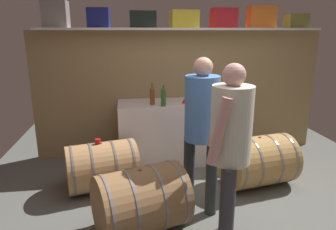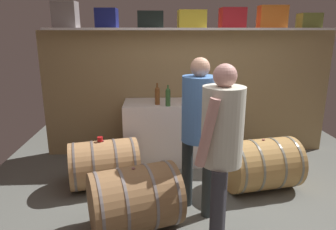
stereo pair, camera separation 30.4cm
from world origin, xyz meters
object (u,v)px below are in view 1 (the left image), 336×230
Objects in this scene: wine_barrel_near at (102,166)px; red_funnel at (185,100)px; wine_barrel_flank at (258,161)px; wine_barrel_far at (141,200)px; tasting_cup at (98,141)px; work_cabinet at (170,132)px; toolcase_red at (224,18)px; toolcase_olive at (296,21)px; toolcase_black at (143,19)px; toolcase_grey at (56,14)px; wine_bottle_amber at (152,95)px; wine_bottle_green at (163,97)px; wine_glass at (212,95)px; toolcase_navy at (99,18)px; winemaker_pouring at (202,120)px; visitor_tasting at (230,138)px; toolcase_yellow at (184,19)px; toolcase_orange at (262,17)px.

red_funnel is at bearing 15.03° from wine_barrel_near.
wine_barrel_near is at bearing 164.52° from wine_barrel_flank.
wine_barrel_far and tasting_cup have the same top height.
work_cabinet is at bearing 127.10° from wine_barrel_flank.
toolcase_olive is at bearing -0.14° from toolcase_red.
wine_barrel_near is 2.00m from wine_barrel_flank.
toolcase_black reaches higher than red_funnel.
wine_barrel_far is (1.03, -1.91, -1.84)m from toolcase_grey.
toolcase_olive is at bearing 6.54° from work_cabinet.
wine_barrel_near is at bearing -151.48° from red_funnel.
wine_bottle_amber is (0.09, -0.38, -1.04)m from toolcase_black.
toolcase_grey is at bearing 99.71° from wine_barrel_far.
wine_bottle_amber reaches higher than wine_bottle_green.
wine_glass is 0.40m from red_funnel.
toolcase_red is at bearing 15.05° from wine_barrel_near.
toolcase_grey is 2.17m from red_funnel.
toolcase_black is 1.49m from wine_glass.
wine_barrel_far is (0.45, -1.91, -1.80)m from toolcase_navy.
wine_bottle_amber is at bearing -12.78° from toolcase_grey.
wine_glass is 1.79m from tasting_cup.
toolcase_red is at bearing -2.20° from toolcase_black.
wine_bottle_green is 0.17× the size of winemaker_pouring.
wine_bottle_green is at bearing -162.92° from toolcase_olive.
wine_barrel_flank is (0.41, -0.80, -0.72)m from wine_glass.
toolcase_red is at bearing -175.47° from toolcase_olive.
visitor_tasting is at bearing -38.33° from wine_barrel_far.
toolcase_yellow is at bearing 42.88° from work_cabinet.
wine_glass is at bearing 106.28° from wine_barrel_flank.
wine_barrel_far is at bearing -78.03° from wine_barrel_near.
wine_glass is 2.07m from wine_barrel_far.
toolcase_orange is at bearing -0.14° from toolcase_red.
tasting_cup is 0.04× the size of winemaker_pouring.
wine_glass is at bearing 119.50° from winemaker_pouring.
toolcase_grey is 0.21× the size of winemaker_pouring.
wine_barrel_far is at bearing -62.97° from tasting_cup.
toolcase_grey reaches higher than wine_barrel_flank.
wine_bottle_green is (-0.13, -0.24, 0.60)m from work_cabinet.
wine_barrel_far is at bearing -97.48° from toolcase_black.
winemaker_pouring is 0.60m from visitor_tasting.
toolcase_olive is 2.60m from work_cabinet.
visitor_tasting is (-0.00, -2.19, -1.08)m from toolcase_yellow.
toolcase_black is 0.24× the size of work_cabinet.
wine_glass is (1.59, -0.35, -1.09)m from toolcase_navy.
work_cabinet is 1.77m from wine_barrel_far.
tasting_cup is (-1.22, -0.65, -0.34)m from red_funnel.
winemaker_pouring is (-0.47, -1.25, 0.00)m from wine_glass.
work_cabinet is 0.90× the size of visitor_tasting.
visitor_tasting is (1.22, -1.20, 0.74)m from wine_barrel_near.
toolcase_navy is 0.18× the size of visitor_tasting.
toolcase_navy is 2.42m from toolcase_orange.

